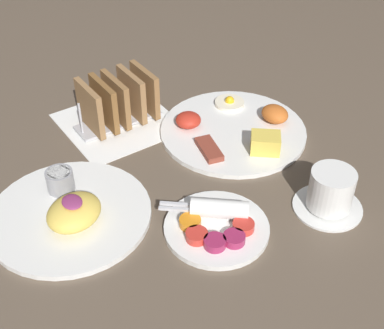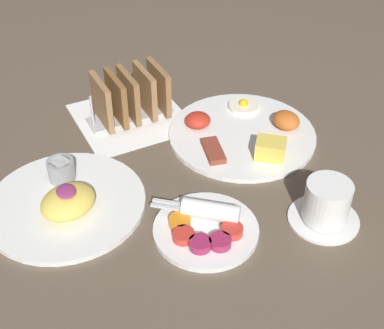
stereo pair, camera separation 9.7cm
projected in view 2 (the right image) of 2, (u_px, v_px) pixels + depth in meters
name	position (u px, v px, depth m)	size (l,w,h in m)	color
ground_plane	(161.00, 158.00, 1.03)	(3.00, 3.00, 0.00)	brown
napkin_flat	(133.00, 117.00, 1.14)	(0.22, 0.22, 0.00)	white
plate_breakfast	(244.00, 132.00, 1.08)	(0.30, 0.30, 0.05)	white
plate_condiments	(206.00, 227.00, 0.87)	(0.17, 0.17, 0.04)	white
plate_foreground	(66.00, 200.00, 0.92)	(0.28, 0.28, 0.06)	white
toast_rack	(131.00, 96.00, 1.11)	(0.10, 0.18, 0.10)	#B7B7BC
coffee_cup	(326.00, 204.00, 0.88)	(0.12, 0.12, 0.08)	white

